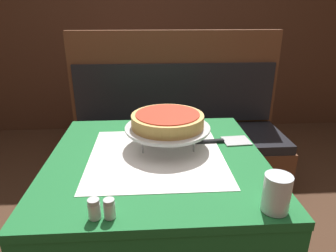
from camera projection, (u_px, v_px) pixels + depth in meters
dining_table_front at (157, 178)px, 1.24m from camera, size 0.86×0.86×0.73m
dining_table_rear at (138, 86)px, 2.83m from camera, size 0.67×0.67×0.72m
booth_bench at (176, 151)px, 2.13m from camera, size 1.47×0.52×1.14m
back_wall_panel at (150, 17)px, 3.06m from camera, size 6.00×0.04×2.40m
pizza_pan_stand at (168, 129)px, 1.26m from camera, size 0.36×0.36×0.09m
deep_dish_pizza at (168, 120)px, 1.24m from camera, size 0.30×0.30×0.06m
pizza_server at (223, 141)px, 1.33m from camera, size 0.28×0.11×0.01m
water_glass_near at (277, 193)px, 0.86m from camera, size 0.08×0.08×0.11m
salt_shaker at (94, 209)px, 0.83m from camera, size 0.04×0.04×0.06m
pepper_shaker at (109, 209)px, 0.84m from camera, size 0.03×0.03×0.06m
condiment_caddy at (132, 70)px, 2.73m from camera, size 0.14×0.14×0.17m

